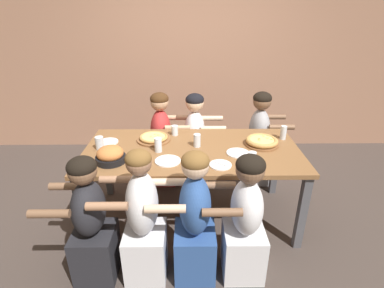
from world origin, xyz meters
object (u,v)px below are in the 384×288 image
Objects in this scene: diner_near_midleft at (143,222)px; empty_plate_d at (168,161)px; diner_far_midleft at (162,142)px; drinking_glass_a at (100,144)px; drinking_glass_d at (197,141)px; diner_far_center at (195,142)px; skillet_bowl at (110,155)px; diner_far_right at (258,141)px; diner_near_midright at (245,222)px; diner_near_left at (91,224)px; empty_plate_c at (238,153)px; drinking_glass_c at (158,146)px; drinking_glass_e at (283,133)px; empty_plate_a at (220,165)px; drinking_glass_f at (252,161)px; drinking_glass_b at (175,131)px; pizza_board_main at (154,138)px; diner_near_center at (194,222)px; empty_plate_b at (108,142)px.

empty_plate_d is at bearing -19.86° from diner_near_midleft.
drinking_glass_a is at bearing -35.26° from diner_far_midleft.
diner_far_center is (-0.01, 0.67, -0.32)m from drinking_glass_d.
skillet_bowl is at bearing -57.87° from drinking_glass_a.
empty_plate_d is 0.20× the size of diner_far_right.
diner_near_midleft reaches higher than diner_near_midright.
diner_near_left is 0.94× the size of diner_far_right.
drinking_glass_a and drinking_glass_d have the same top height.
diner_near_midleft reaches higher than empty_plate_c.
drinking_glass_c is at bearing -24.61° from diner_far_center.
diner_near_midright is (1.26, -0.73, -0.34)m from drinking_glass_a.
drinking_glass_d is 0.90× the size of drinking_glass_e.
diner_far_center is at bearing 13.84° from diner_near_midright.
drinking_glass_a is (-1.10, 0.34, 0.05)m from empty_plate_a.
drinking_glass_f is at bearing -74.37° from diner_near_left.
empty_plate_a is at bearing -69.03° from diner_near_left.
skillet_bowl is at bearing -131.77° from drinking_glass_b.
drinking_glass_a is 1.80m from drinking_glass_e.
empty_plate_c is 0.19× the size of diner_near_midleft.
diner_far_midleft is 1.06× the size of diner_near_midright.
empty_plate_d is 0.20× the size of diner_far_center.
diner_far_right reaches higher than empty_plate_a.
pizza_board_main is at bearing -23.40° from diner_near_left.
diner_near_midleft is (-0.39, 0.00, -0.00)m from diner_near_center.
skillet_bowl reaches higher than empty_plate_c.
diner_far_right reaches higher than empty_plate_d.
empty_plate_a is at bearing -28.48° from diner_far_right.
diner_near_midright is 1.49m from diner_far_center.
diner_far_right is at bearing -28.94° from diner_near_center.
pizza_board_main reaches higher than empty_plate_d.
diner_far_midleft is at bearing -16.40° from diner_near_left.
diner_far_midleft is (-0.14, 0.98, -0.26)m from empty_plate_d.
diner_near_midleft is (0.32, -0.47, -0.34)m from skillet_bowl.
diner_near_midright reaches higher than drinking_glass_a.
drinking_glass_b is 1.13m from diner_near_midleft.
diner_far_center reaches higher than drinking_glass_d.
diner_near_left is (-0.40, -0.92, -0.31)m from pizza_board_main.
pizza_board_main is 1.04m from drinking_glass_f.
diner_far_center reaches higher than diner_near_center.
drinking_glass_c reaches higher than drinking_glass_d.
drinking_glass_b is 0.36m from drinking_glass_d.
diner_near_center is 0.39m from diner_near_midleft.
empty_plate_d is 0.21× the size of diner_near_left.
diner_near_center is at bearing 14.28° from diner_far_midleft.
diner_far_center is (0.87, 0.57, -0.27)m from empty_plate_b.
drinking_glass_b is 1.25m from diner_near_midright.
drinking_glass_a is 0.93m from diner_far_midleft.
diner_far_midleft is 1.06× the size of diner_near_left.
diner_near_midleft is (-1.19, -1.45, -0.02)m from diner_far_right.
drinking_glass_a is at bearing 60.13° from diner_near_midright.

